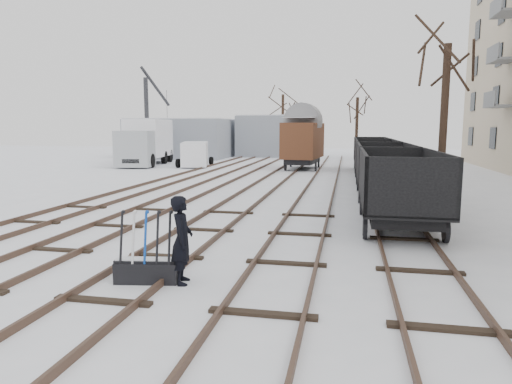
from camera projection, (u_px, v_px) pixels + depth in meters
ground at (166, 257)px, 11.33m from camera, size 120.00×120.00×0.00m
tracks at (265, 186)px, 24.59m from camera, size 13.90×52.00×0.16m
shed_left at (182, 138)px, 48.52m from camera, size 10.00×8.00×4.10m
shed_right at (272, 136)px, 50.61m from camera, size 7.00×6.00×4.50m
ground_frame at (147, 269)px, 9.47m from camera, size 1.35×0.62×1.49m
worker at (182, 240)px, 9.33m from camera, size 0.59×0.76×1.83m
freight_wagon_a at (399, 198)px, 14.70m from camera, size 2.40×6.00×2.45m
freight_wagon_b at (384, 177)px, 20.91m from camera, size 2.40×6.00×2.45m
freight_wagon_c at (376, 166)px, 27.12m from camera, size 2.40×6.00×2.45m
freight_wagon_d at (371, 158)px, 33.34m from camera, size 2.40×6.00×2.45m
box_van_wagon at (303, 139)px, 34.91m from camera, size 3.20×5.35×3.90m
lorry at (146, 141)px, 38.84m from camera, size 3.63×8.79×3.87m
panel_van at (195, 154)px, 37.34m from camera, size 3.08×4.89×2.00m
crane at (148, 134)px, 48.36m from camera, size 2.14×5.58×9.40m
tree_near at (443, 128)px, 17.84m from camera, size 0.30×0.30×6.37m
tree_far_left at (283, 126)px, 49.86m from camera, size 0.30×0.30×6.72m
tree_far_right at (357, 129)px, 44.94m from camera, size 0.30×0.30×6.10m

